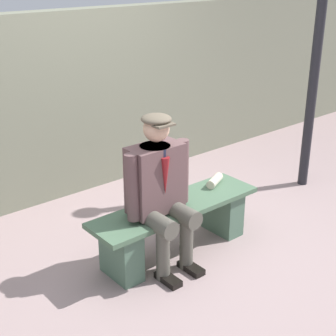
{
  "coord_description": "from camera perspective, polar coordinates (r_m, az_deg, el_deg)",
  "views": [
    {
      "loc": [
        2.45,
        2.84,
        2.34
      ],
      "look_at": [
        0.09,
        0.0,
        0.8
      ],
      "focal_mm": 53.91,
      "sensor_mm": 36.0,
      "label": 1
    }
  ],
  "objects": [
    {
      "name": "seated_man",
      "position": [
        3.93,
        -0.93,
        -2.23
      ],
      "size": [
        0.61,
        0.54,
        1.28
      ],
      "color": "brown",
      "rests_on": "ground"
    },
    {
      "name": "lamp_post",
      "position": [
        5.44,
        16.69,
        14.5
      ],
      "size": [
        0.22,
        0.22,
        2.72
      ],
      "color": "black",
      "rests_on": "ground"
    },
    {
      "name": "bench",
      "position": [
        4.28,
        0.9,
        -6.2
      ],
      "size": [
        1.55,
        0.43,
        0.45
      ],
      "color": "#49674D",
      "rests_on": "ground"
    },
    {
      "name": "rolled_magazine",
      "position": [
        4.56,
        5.31,
        -1.44
      ],
      "size": [
        0.24,
        0.17,
        0.08
      ],
      "primitive_type": "cylinder",
      "rotation": [
        0.0,
        1.57,
        0.44
      ],
      "color": "beige",
      "rests_on": "bench"
    },
    {
      "name": "ground_plane",
      "position": [
        4.42,
        0.88,
        -9.38
      ],
      "size": [
        30.0,
        30.0,
        0.0
      ],
      "primitive_type": "plane",
      "color": "gray"
    },
    {
      "name": "stadium_wall",
      "position": [
        5.35,
        -11.1,
        7.03
      ],
      "size": [
        12.0,
        0.24,
        1.89
      ],
      "primitive_type": "cube",
      "color": "slate",
      "rests_on": "ground"
    }
  ]
}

